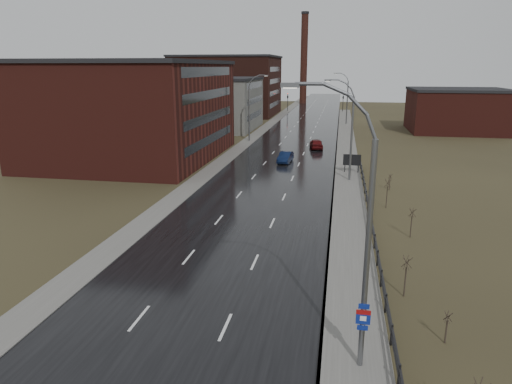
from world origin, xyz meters
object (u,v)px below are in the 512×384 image
at_px(billboard, 352,161).
at_px(car_far, 316,144).
at_px(streetlight_main, 360,237).
at_px(car_near, 285,158).

bearing_deg(billboard, car_far, 107.34).
relative_size(streetlight_main, car_near, 2.80).
xyz_separation_m(streetlight_main, billboard, (0.63, 37.95, -4.42)).
relative_size(streetlight_main, car_far, 2.55).
xyz_separation_m(billboard, car_near, (-8.72, 5.06, -0.93)).
distance_m(streetlight_main, car_near, 44.09).
xyz_separation_m(streetlight_main, car_near, (-8.10, 43.01, -5.35)).
height_order(streetlight_main, car_far, streetlight_main).
bearing_deg(streetlight_main, billboard, 89.05).
xyz_separation_m(car_near, car_far, (3.55, 11.52, 0.10)).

